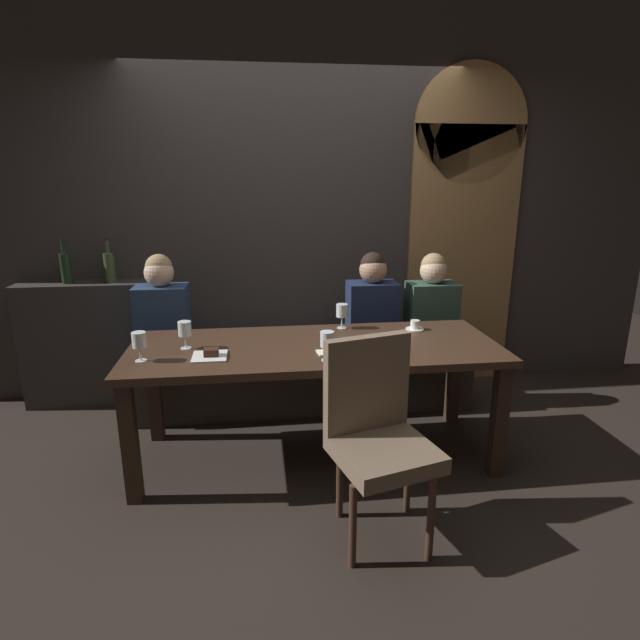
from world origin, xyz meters
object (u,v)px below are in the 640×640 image
chair_near_side (377,427)px  diner_bearded (372,305)px  wine_glass_end_right (185,329)px  espresso_cup (415,326)px  wine_glass_end_left (139,341)px  wine_glass_far_right (342,311)px  dining_table (315,359)px  diner_far_end (432,304)px  banquette_bench (305,380)px  wine_bottle_pale_label (109,266)px  wine_bottle_dark_red (66,267)px  wine_glass_center_front (327,341)px  diner_redhead (162,311)px  dessert_plate (210,355)px

chair_near_side → diner_bearded: 1.47m
wine_glass_end_right → espresso_cup: size_ratio=1.37×
wine_glass_end_left → wine_glass_far_right: size_ratio=1.00×
dining_table → diner_far_end: (0.96, 0.68, 0.14)m
chair_near_side → banquette_bench: bearing=98.5°
wine_bottle_pale_label → chair_near_side: bearing=-47.0°
banquette_bench → diner_far_end: diner_far_end is taller
diner_bearded → wine_glass_far_right: (-0.29, -0.37, 0.06)m
wine_bottle_pale_label → diner_far_end: bearing=-8.1°
banquette_bench → wine_glass_end_right: size_ratio=15.24×
wine_bottle_dark_red → wine_glass_far_right: size_ratio=1.99×
wine_glass_far_right → wine_glass_end_right: bearing=-163.0°
diner_bearded → espresso_cup: size_ratio=6.13×
wine_glass_center_front → banquette_bench: bearing=92.1°
banquette_bench → diner_redhead: 1.15m
wine_glass_far_right → espresso_cup: bearing=-11.3°
banquette_bench → wine_glass_center_front: bearing=-87.9°
dining_table → dessert_plate: 0.63m
wine_bottle_pale_label → wine_glass_end_left: (0.43, -1.18, -0.22)m
diner_bearded → wine_glass_end_right: size_ratio=4.49×
wine_bottle_dark_red → wine_glass_center_front: size_ratio=1.99×
wine_glass_center_front → espresso_cup: wine_glass_center_front is taller
dining_table → wine_bottle_dark_red: bearing=149.2°
banquette_bench → diner_far_end: size_ratio=3.46×
banquette_bench → wine_glass_end_left: wine_glass_end_left is taller
wine_bottle_pale_label → wine_glass_far_right: bearing=-23.2°
diner_bearded → wine_bottle_pale_label: wine_bottle_pale_label is taller
dining_table → wine_bottle_pale_label: bearing=144.1°
diner_far_end → wine_glass_end_right: diner_far_end is taller
diner_redhead → diner_bearded: size_ratio=1.02×
diner_redhead → wine_glass_far_right: size_ratio=4.59×
diner_redhead → wine_bottle_pale_label: (-0.41, 0.34, 0.27)m
diner_far_end → wine_glass_center_front: size_ratio=4.41×
diner_bearded → dessert_plate: 1.39m
wine_glass_end_right → dessert_plate: wine_glass_end_right is taller
diner_bearded → wine_bottle_pale_label: size_ratio=2.26×
wine_glass_center_front → wine_glass_end_right: 0.85m
diner_redhead → diner_bearded: diner_redhead is taller
diner_redhead → espresso_cup: size_ratio=6.27×
wine_glass_end_right → dessert_plate: (0.15, -0.17, -0.10)m
wine_glass_center_front → dessert_plate: size_ratio=0.86×
dining_table → diner_far_end: size_ratio=3.04×
wine_glass_end_left → banquette_bench: bearing=41.4°
banquette_bench → wine_bottle_pale_label: size_ratio=7.67×
chair_near_side → wine_bottle_pale_label: bearing=133.0°
banquette_bench → dessert_plate: 1.16m
wine_glass_end_left → dining_table: bearing=9.3°
diner_far_end → wine_glass_end_left: 2.11m
dining_table → diner_far_end: bearing=35.6°
wine_bottle_pale_label → dessert_plate: bearing=-55.4°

